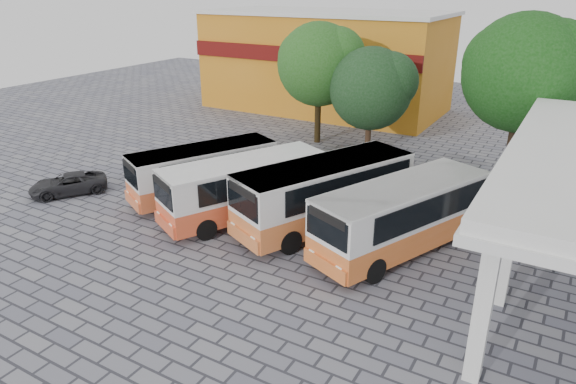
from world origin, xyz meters
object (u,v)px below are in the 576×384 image
Objects in this scene: bus_centre_left at (245,185)px; bus_centre_right at (325,191)px; bus_far_right at (402,213)px; parked_car at (68,184)px; bus_far_left at (204,169)px.

bus_centre_right is (3.71, 0.99, 0.13)m from bus_centre_left.
bus_centre_right is at bearing -163.88° from bus_far_right.
parked_car is at bearing -147.96° from bus_far_right.
bus_far_right is (3.75, -0.45, -0.07)m from bus_centre_right.
bus_centre_right reaches higher than bus_centre_left.
bus_far_right is (10.70, -0.43, 0.15)m from bus_far_left.
bus_far_left is 0.92× the size of bus_far_right.
bus_centre_left is 0.97× the size of bus_far_right.
bus_far_left is 2.08× the size of parked_car.
bus_centre_left is at bearing 47.55° from parked_car.
bus_far_right reaches higher than parked_car.
parked_car is at bearing -142.15° from bus_centre_right.
bus_far_right is at bearing 43.87° from parked_car.
bus_far_left is 0.88× the size of bus_centre_right.
bus_centre_left is 3.84m from bus_centre_right.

